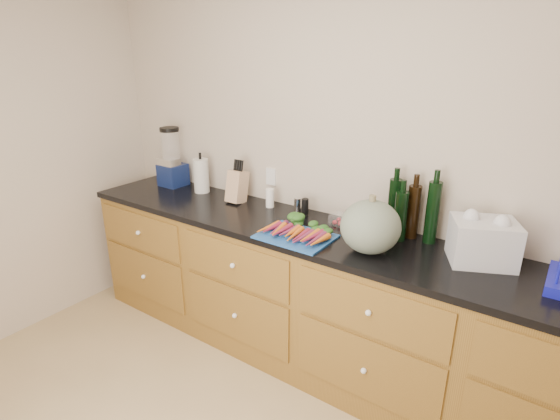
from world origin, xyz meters
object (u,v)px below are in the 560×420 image
Objects in this scene: carrots at (299,230)px; squash at (370,227)px; blender_appliance at (172,161)px; tomato_box at (342,220)px; paper_towel at (201,176)px; cutting_board at (296,237)px; knife_block at (237,187)px.

squash is (0.43, 0.04, 0.11)m from carrots.
squash is 1.82m from blender_appliance.
tomato_box is at bearing 138.46° from squash.
blender_appliance reaches higher than squash.
tomato_box is (-0.30, 0.26, -0.11)m from squash.
paper_towel reaches higher than carrots.
tomato_box reaches higher than cutting_board.
paper_towel is 1.86× the size of tomato_box.
blender_appliance reaches higher than carrots.
cutting_board is at bearing -111.63° from tomato_box.
squash is 1.51m from paper_towel.
carrots is 1.80× the size of knife_block.
tomato_box is (0.82, 0.03, -0.08)m from knife_block.
cutting_board is 1.63× the size of paper_towel.
carrots is 1.11m from paper_towel.
carrots is at bearing -21.17° from knife_block.
knife_block is at bearing 156.59° from cutting_board.
paper_towel is 0.37m from knife_block.
knife_block is (0.69, -0.02, -0.09)m from blender_appliance.
blender_appliance is (-1.38, 0.32, 0.20)m from cutting_board.
blender_appliance is 1.52m from tomato_box.
paper_towel is at bearing 176.92° from knife_block.
paper_towel reaches higher than tomato_box.
squash reaches higher than knife_block.
tomato_box is (1.20, 0.01, -0.10)m from paper_towel.
blender_appliance is 2.06× the size of knife_block.
paper_towel is at bearing -179.52° from tomato_box.
carrots is 0.88× the size of blender_appliance.
blender_appliance is at bearing 167.04° from cutting_board.
knife_block is (-0.69, 0.30, 0.11)m from cutting_board.
cutting_board is at bearing -16.73° from paper_towel.
blender_appliance reaches higher than knife_block.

